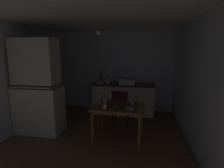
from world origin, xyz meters
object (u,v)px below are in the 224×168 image
sink_basin (127,82)px  mug_tall (133,103)px  hand_pump (101,78)px  chair_far_side (120,108)px  dining_table (118,111)px  hutch_cabinet (38,90)px  glass_bottle (100,99)px  mixing_bowl_counter (100,82)px  serving_bowl_wide (130,109)px

sink_basin → mug_tall: bearing=-81.0°
hand_pump → chair_far_side: bearing=-54.7°
sink_basin → dining_table: 1.60m
dining_table → mug_tall: (0.28, 0.08, 0.15)m
hutch_cabinet → dining_table: hutch_cabinet is taller
hutch_cabinet → mug_tall: bearing=0.5°
glass_bottle → sink_basin: bearing=74.3°
hutch_cabinet → glass_bottle: hutch_cabinet is taller
sink_basin → mug_tall: size_ratio=5.17×
hand_pump → mug_tall: 1.86m
dining_table → mixing_bowl_counter: bearing=116.5°
chair_far_side → glass_bottle: (-0.36, -0.61, 0.37)m
glass_bottle → mug_tall: bearing=7.1°
mixing_bowl_counter → glass_bottle: glass_bottle is taller
glass_bottle → hutch_cabinet: bearing=177.3°
mug_tall → glass_bottle: bearing=-172.9°
serving_bowl_wide → glass_bottle: bearing=164.4°
hand_pump → glass_bottle: hand_pump is taller
sink_basin → glass_bottle: 1.63m
mixing_bowl_counter → dining_table: size_ratio=0.22×
glass_bottle → dining_table: bearing=-0.1°
dining_table → serving_bowl_wide: bearing=-36.1°
hand_pump → chair_far_side: size_ratio=0.42×
serving_bowl_wide → mixing_bowl_counter: bearing=120.5°
serving_bowl_wide → glass_bottle: (-0.63, 0.18, 0.10)m
serving_bowl_wide → glass_bottle: size_ratio=0.58×
chair_far_side → serving_bowl_wide: 0.87m
hutch_cabinet → mixing_bowl_counter: bearing=54.1°
sink_basin → mixing_bowl_counter: bearing=-176.5°
dining_table → serving_bowl_wide: size_ratio=6.54×
chair_far_side → mug_tall: (0.31, -0.52, 0.30)m
hand_pump → mug_tall: bearing=-56.1°
chair_far_side → mug_tall: chair_far_side is taller
mixing_bowl_counter → sink_basin: bearing=3.5°
hutch_cabinet → mug_tall: (2.09, 0.02, -0.20)m
glass_bottle → mixing_bowl_counter: bearing=103.6°
hutch_cabinet → mixing_bowl_counter: 1.79m
mixing_bowl_counter → chair_far_side: (0.73, -0.91, -0.44)m
dining_table → serving_bowl_wide: (0.24, -0.18, 0.12)m
hand_pump → sink_basin: bearing=-3.3°
dining_table → hutch_cabinet: bearing=177.9°
sink_basin → chair_far_side: bearing=-94.7°
sink_basin → serving_bowl_wide: size_ratio=2.68×
dining_table → mug_tall: bearing=16.6°
mixing_bowl_counter → glass_bottle: (0.37, -1.52, -0.07)m
hutch_cabinet → sink_basin: 2.39m
hand_pump → chair_far_side: (0.71, -1.00, -0.57)m
hand_pump → mixing_bowl_counter: hand_pump is taller
serving_bowl_wide → hutch_cabinet: bearing=173.2°
hand_pump → dining_table: (0.74, -1.61, -0.42)m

